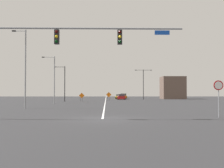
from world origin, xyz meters
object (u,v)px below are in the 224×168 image
object	(u,v)px
stop_sign	(219,91)
car_orange_approaching	(123,96)
street_lamp_far_right	(64,82)
construction_sign_left_lane	(82,96)
street_lamp_far_left	(143,81)
street_lamp_mid_left	(53,77)
construction_sign_median_near	(109,95)
car_yellow_passing	(119,97)
traffic_signal_assembly	(58,45)
car_red_far	(121,97)
street_lamp_mid_right	(25,65)

from	to	relation	value
stop_sign	car_orange_approaching	size ratio (longest dim) A/B	0.74
street_lamp_far_right	car_orange_approaching	distance (m)	31.24
construction_sign_left_lane	car_orange_approaching	bearing A→B (deg)	68.25
street_lamp_far_left	stop_sign	bearing A→B (deg)	-90.90
street_lamp_mid_left	construction_sign_median_near	xyz separation A→B (m)	(9.57, 13.61, -3.25)
street_lamp_mid_left	car_yellow_passing	size ratio (longest dim) A/B	1.75
traffic_signal_assembly	stop_sign	size ratio (longest dim) A/B	4.87
construction_sign_median_near	stop_sign	bearing A→B (deg)	-78.09
street_lamp_far_left	construction_sign_left_lane	bearing A→B (deg)	-139.27
car_yellow_passing	car_red_far	bearing A→B (deg)	-88.52
construction_sign_left_lane	car_yellow_passing	distance (m)	21.96
street_lamp_far_right	construction_sign_left_lane	world-z (taller)	street_lamp_far_right
street_lamp_far_left	street_lamp_far_right	world-z (taller)	street_lamp_far_left
car_red_far	street_lamp_mid_left	bearing A→B (deg)	-118.56
street_lamp_far_right	traffic_signal_assembly	bearing A→B (deg)	-81.56
stop_sign	street_lamp_mid_right	size ratio (longest dim) A/B	0.30
street_lamp_mid_right	car_orange_approaching	world-z (taller)	street_lamp_mid_right
stop_sign	car_yellow_passing	size ratio (longest dim) A/B	0.62
traffic_signal_assembly	street_lamp_mid_right	size ratio (longest dim) A/B	1.48
street_lamp_far_right	car_red_far	bearing A→B (deg)	50.44
street_lamp_far_left	street_lamp_far_right	bearing A→B (deg)	-140.98
traffic_signal_assembly	car_orange_approaching	size ratio (longest dim) A/B	3.61
car_red_far	car_orange_approaching	bearing A→B (deg)	84.08
traffic_signal_assembly	street_lamp_far_right	world-z (taller)	street_lamp_far_right
stop_sign	street_lamp_far_left	bearing A→B (deg)	89.10
construction_sign_left_lane	construction_sign_median_near	distance (m)	6.48
street_lamp_far_right	construction_sign_median_near	bearing A→B (deg)	29.02
construction_sign_left_lane	construction_sign_median_near	size ratio (longest dim) A/B	0.92
traffic_signal_assembly	construction_sign_median_near	xyz separation A→B (m)	(3.96, 40.14, -4.13)
car_yellow_passing	car_orange_approaching	bearing A→B (deg)	75.07
traffic_signal_assembly	street_lamp_far_right	distance (m)	35.47
car_red_far	car_yellow_passing	bearing A→B (deg)	91.48
stop_sign	car_yellow_passing	xyz separation A→B (m)	(-5.17, 56.12, -1.39)
street_lamp_mid_right	construction_sign_median_near	bearing A→B (deg)	69.51
car_orange_approaching	street_lamp_mid_left	bearing A→B (deg)	-111.25
street_lamp_mid_right	street_lamp_mid_left	world-z (taller)	street_lamp_mid_right
stop_sign	street_lamp_mid_right	distance (m)	22.04
street_lamp_mid_right	car_red_far	size ratio (longest dim) A/B	2.29
traffic_signal_assembly	street_lamp_mid_right	distance (m)	14.17
traffic_signal_assembly	construction_sign_median_near	distance (m)	40.54
street_lamp_mid_left	street_lamp_far_right	bearing A→B (deg)	87.23
street_lamp_far_right	car_red_far	distance (m)	19.77
traffic_signal_assembly	street_lamp_far_left	world-z (taller)	street_lamp_far_left
stop_sign	construction_sign_left_lane	world-z (taller)	stop_sign
car_orange_approaching	car_red_far	bearing A→B (deg)	-95.92
street_lamp_mid_right	street_lamp_far_left	size ratio (longest dim) A/B	1.21
construction_sign_median_near	car_orange_approaching	distance (m)	23.24
street_lamp_mid_right	construction_sign_median_near	world-z (taller)	street_lamp_mid_right
street_lamp_far_left	street_lamp_mid_right	bearing A→B (deg)	-117.44
street_lamp_mid_left	construction_sign_left_lane	world-z (taller)	street_lamp_mid_left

